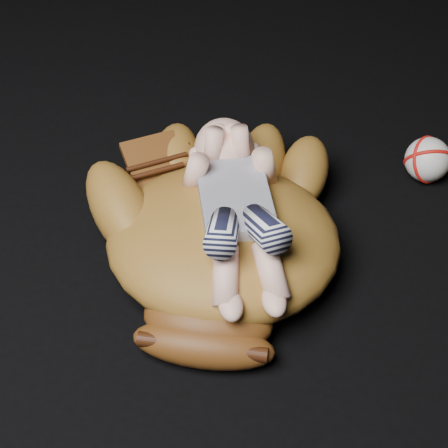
{
  "coord_description": "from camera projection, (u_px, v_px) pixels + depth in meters",
  "views": [
    {
      "loc": [
        -0.33,
        -0.68,
        0.85
      ],
      "look_at": [
        -0.16,
        0.06,
        0.09
      ],
      "focal_mm": 55.0,
      "sensor_mm": 36.0,
      "label": 1
    }
  ],
  "objects": [
    {
      "name": "newborn_baby",
      "position": [
        238.0,
        209.0,
        1.03
      ],
      "size": [
        0.21,
        0.39,
        0.15
      ],
      "primitive_type": null,
      "rotation": [
        0.0,
        0.0,
        -0.1
      ],
      "color": "#F2B49C",
      "rests_on": "baseball_glove"
    },
    {
      "name": "baseball",
      "position": [
        428.0,
        160.0,
        1.26
      ],
      "size": [
        0.1,
        0.1,
        0.08
      ],
      "primitive_type": "sphere",
      "rotation": [
        0.0,
        0.0,
        0.16
      ],
      "color": "silver",
      "rests_on": "ground"
    },
    {
      "name": "baseball_glove",
      "position": [
        223.0,
        231.0,
        1.07
      ],
      "size": [
        0.62,
        0.66,
        0.16
      ],
      "primitive_type": null,
      "rotation": [
        0.0,
        0.0,
        -0.39
      ],
      "color": "brown",
      "rests_on": "ground"
    }
  ]
}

